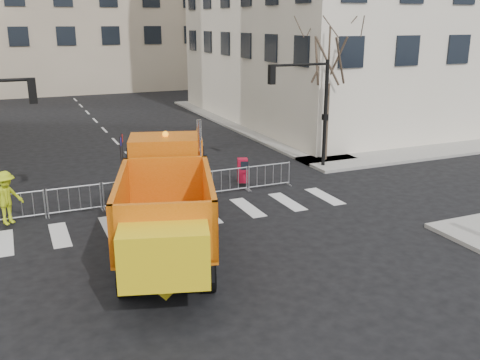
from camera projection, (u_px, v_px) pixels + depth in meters
name	position (u px, v px, depth m)	size (l,w,h in m)	color
ground	(247.00, 277.00, 15.60)	(120.00, 120.00, 0.00)	black
sidewalk_back	(166.00, 192.00, 23.06)	(64.00, 5.00, 0.15)	gray
traffic_light_right	(325.00, 115.00, 26.42)	(0.18, 0.18, 5.40)	black
crowd_barriers	(154.00, 190.00, 21.84)	(12.60, 0.60, 1.10)	#9EA0A5
street_tree	(327.00, 91.00, 27.27)	(3.00, 3.00, 7.50)	#382B21
plow_truck	(166.00, 201.00, 16.59)	(5.66, 10.84, 4.07)	black
cop_a	(176.00, 181.00, 21.44)	(0.72, 0.47, 1.98)	black
cop_b	(167.00, 183.00, 21.34)	(0.94, 0.73, 1.94)	black
cop_c	(176.00, 185.00, 21.53)	(0.95, 0.39, 1.62)	black
worker	(6.00, 198.00, 19.02)	(1.26, 0.72, 1.95)	#BED418
newspaper_box	(243.00, 170.00, 24.12)	(0.45, 0.40, 1.10)	#A60C25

